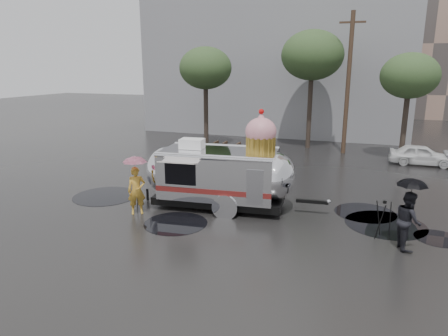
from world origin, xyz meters
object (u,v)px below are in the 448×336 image
at_px(person_right, 408,220).
at_px(tripod, 383,217).
at_px(airstream_trailer, 222,173).
at_px(person_left, 137,191).

xyz_separation_m(person_right, tripod, (-0.69, 0.57, -0.18)).
xyz_separation_m(airstream_trailer, person_right, (6.83, -1.67, -0.52)).
bearing_deg(airstream_trailer, tripod, -15.98).
bearing_deg(airstream_trailer, person_left, -152.62).
bearing_deg(tripod, person_left, 178.07).
relative_size(airstream_trailer, person_left, 4.08).
bearing_deg(person_left, tripod, -28.99).
distance_m(person_left, tripod, 9.01).
bearing_deg(tripod, airstream_trailer, 163.08).
distance_m(person_left, person_right, 9.67).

